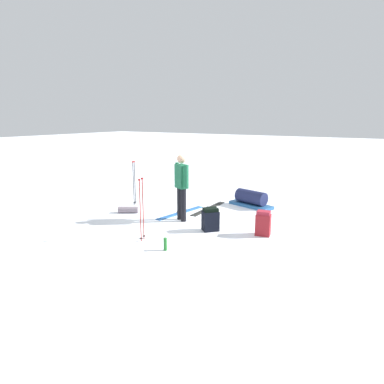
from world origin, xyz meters
The scene contains 11 objects.
ground_plane centered at (0.00, 0.00, 0.00)m, with size 80.00×80.00×0.00m, color white.
skier_standing centered at (0.31, -0.12, 0.95)m, with size 0.35×0.51×1.70m.
ski_pair_near centered at (-0.22, -0.51, 0.01)m, with size 1.76×0.45×0.05m.
ski_pair_far centered at (-1.02, -0.06, 0.01)m, with size 1.78×0.19×0.05m.
backpack_large_dark centered at (0.65, 0.91, 0.27)m, with size 0.44×0.43×0.55m.
backpack_bright centered at (0.32, 2.07, 0.28)m, with size 0.29×0.36×0.57m.
ski_poles_planted_near centered at (1.97, -0.04, 0.75)m, with size 0.21×0.11×1.36m.
ski_poles_planted_far centered at (-0.31, -2.24, 0.74)m, with size 0.17×0.10×1.33m.
gear_sled centered at (-1.92, 0.87, 0.22)m, with size 0.79×1.41×0.49m.
sleeping_mat_rolled centered at (0.52, -1.76, 0.09)m, with size 0.18×0.18×0.55m, color slate.
thermos_bottle centered at (2.19, 0.73, 0.13)m, with size 0.07×0.07×0.26m, color #217329.
Camera 1 is at (7.38, 4.56, 2.61)m, focal length 31.98 mm.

